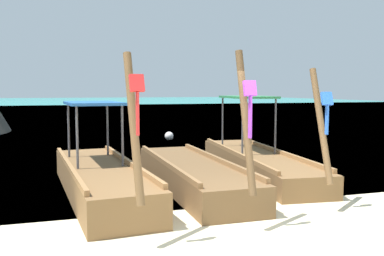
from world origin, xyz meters
TOP-DOWN VIEW (x-y plane):
  - ground at (0.00, 0.00)m, footprint 120.00×120.00m
  - sea_water at (0.00, 62.19)m, footprint 120.00×120.00m
  - longtail_boat_red_ribbon at (-2.15, 3.77)m, footprint 1.74×6.12m
  - longtail_boat_violet_ribbon at (-0.11, 3.84)m, footprint 1.34×5.92m
  - longtail_boat_blue_ribbon at (2.05, 5.00)m, footprint 1.91×7.00m
  - mooring_buoy_far at (1.62, 12.72)m, footprint 0.38×0.38m

SIDE VIEW (x-z plane):
  - ground at x=0.00m, z-range 0.00..0.00m
  - sea_water at x=0.00m, z-range 0.00..0.00m
  - mooring_buoy_far at x=1.62m, z-range 0.00..0.38m
  - longtail_boat_violet_ribbon at x=-0.11m, z-range -1.12..1.72m
  - longtail_boat_blue_ribbon at x=2.05m, z-range -0.98..1.63m
  - longtail_boat_red_ribbon at x=-2.15m, z-range -1.01..1.74m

